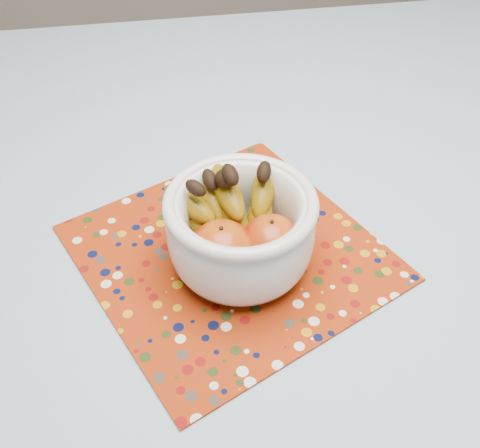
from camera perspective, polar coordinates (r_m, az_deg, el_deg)
The scene contains 4 objects.
table at distance 0.92m, azimuth 4.42°, elevation -1.09°, with size 1.20×1.20×0.75m.
tablecloth at distance 0.86m, azimuth 4.71°, elevation 2.76°, with size 1.32×1.32×0.01m, color #648BA7.
placemat at distance 0.76m, azimuth -1.00°, elevation -2.90°, with size 0.37×0.37×0.00m, color maroon.
fruit_bowl at distance 0.71m, azimuth -0.46°, elevation 0.04°, with size 0.21×0.20×0.14m.
Camera 1 is at (-0.18, -0.63, 1.32)m, focal length 42.00 mm.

